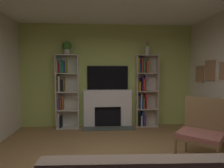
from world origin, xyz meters
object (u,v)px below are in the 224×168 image
vase_with_flowers (147,50)px  armchair (202,129)px  potted_plant (67,47)px  tv (108,78)px  bookshelf_right (144,91)px  fireplace (108,108)px  bookshelf_left (65,90)px

vase_with_flowers → armchair: bearing=-78.4°
potted_plant → vase_with_flowers: (2.15, -0.00, -0.06)m
tv → bookshelf_right: size_ratio=0.57×
fireplace → tv: (0.00, 0.07, 0.82)m
fireplace → vase_with_flowers: size_ratio=3.61×
potted_plant → armchair: size_ratio=0.33×
vase_with_flowers → armchair: 2.65m
armchair → bookshelf_right: bearing=103.1°
fireplace → armchair: size_ratio=1.32×
fireplace → potted_plant: 1.96m
vase_with_flowers → armchair: vase_with_flowers is taller
armchair → tv: bearing=124.2°
bookshelf_left → tv: bearing=4.0°
tv → potted_plant: bearing=-173.6°
fireplace → vase_with_flowers: vase_with_flowers is taller
fireplace → bookshelf_left: 1.25m
potted_plant → fireplace: bearing=2.5°
bookshelf_right → armchair: bearing=-76.9°
bookshelf_left → potted_plant: (0.07, -0.04, 1.14)m
potted_plant → vase_with_flowers: bearing=-0.0°
vase_with_flowers → tv: bearing=173.6°
armchair → fireplace: bearing=125.0°
bookshelf_right → armchair: (0.50, -2.14, -0.45)m
tv → bookshelf_left: (-1.14, -0.08, -0.32)m
vase_with_flowers → armchair: size_ratio=0.36×
bookshelf_left → vase_with_flowers: 2.46m
fireplace → vase_with_flowers: 1.91m
fireplace → tv: tv is taller
tv → potted_plant: 1.35m
bookshelf_right → vase_with_flowers: size_ratio=5.04×
tv → bookshelf_right: bookshelf_right is taller
bookshelf_left → bookshelf_right: size_ratio=1.00×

